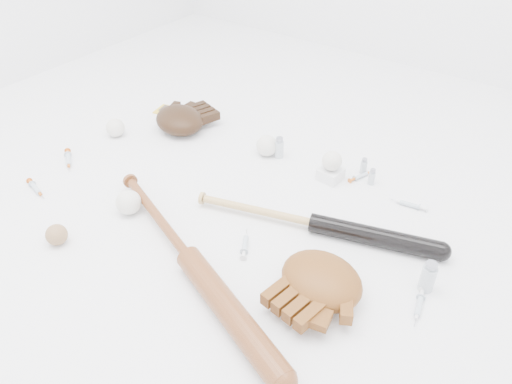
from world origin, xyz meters
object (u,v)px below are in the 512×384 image
Objects in this scene: bat_dark at (313,223)px; pedestal at (330,174)px; bat_wood at (190,259)px; glove_dark at (180,120)px.

pedestal is at bearing 91.83° from bat_dark.
pedestal is (0.11, 0.63, -0.01)m from bat_wood.
glove_dark is (-0.57, 0.58, 0.01)m from bat_wood.
glove_dark is at bearing -175.78° from pedestal.
bat_wood reaches higher than bat_dark.
bat_wood is at bearing -100.36° from pedestal.
pedestal is at bearing 22.62° from glove_dark.
glove_dark is at bearing 156.02° from bat_wood.
bat_dark is at bearing -72.00° from pedestal.
glove_dark is at bearing 147.41° from bat_dark.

